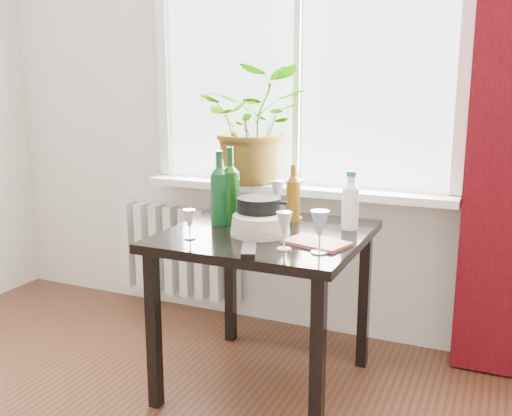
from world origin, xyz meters
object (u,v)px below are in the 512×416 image
at_px(wineglass_front_right, 284,231).
at_px(potted_plant, 256,125).
at_px(radiator, 179,251).
at_px(table, 266,251).
at_px(cleaning_bottle, 350,201).
at_px(wine_bottle_right, 230,185).
at_px(wineglass_far_right, 320,231).
at_px(plate_stack, 260,225).
at_px(wineglass_back_left, 277,197).
at_px(tv_remote, 249,250).
at_px(wine_bottle_left, 219,187).
at_px(cutting_board, 317,243).
at_px(fondue_pot, 259,214).
at_px(bottle_amber, 293,192).
at_px(wineglass_front_left, 190,224).
at_px(wineglass_back_center, 294,198).

bearing_deg(wineglass_front_right, potted_plant, 120.56).
relative_size(radiator, potted_plant, 1.26).
relative_size(table, cleaning_bottle, 3.25).
relative_size(wine_bottle_right, cleaning_bottle, 1.39).
bearing_deg(wineglass_far_right, plate_stack, 152.37).
bearing_deg(potted_plant, wineglass_back_left, -46.86).
relative_size(table, tv_remote, 4.59).
height_order(wine_bottle_left, cutting_board, wine_bottle_left).
bearing_deg(wineglass_front_right, fondue_pot, 132.35).
bearing_deg(radiator, wine_bottle_left, -44.91).
bearing_deg(wineglass_far_right, fondue_pot, 148.03).
distance_m(wine_bottle_right, cleaning_bottle, 0.55).
distance_m(table, cleaning_bottle, 0.44).
xyz_separation_m(wine_bottle_left, bottle_amber, (0.28, 0.21, -0.04)).
distance_m(wine_bottle_left, wine_bottle_right, 0.05).
relative_size(bottle_amber, cutting_board, 1.11).
bearing_deg(tv_remote, wineglass_back_left, 80.43).
bearing_deg(plate_stack, bottle_amber, 82.39).
distance_m(potted_plant, wine_bottle_left, 0.63).
relative_size(wine_bottle_left, wineglass_front_left, 2.75).
bearing_deg(wineglass_front_left, plate_stack, 37.74).
xyz_separation_m(potted_plant, wine_bottle_left, (0.07, -0.57, -0.25)).
relative_size(wine_bottle_left, fondue_pot, 1.57).
bearing_deg(cleaning_bottle, wineglass_front_left, -142.72).
xyz_separation_m(potted_plant, plate_stack, (0.32, -0.66, -0.38)).
bearing_deg(wineglass_back_center, cutting_board, -58.54).
distance_m(wineglass_far_right, wineglass_back_center, 0.60).
bearing_deg(potted_plant, wineglass_front_left, -84.94).
bearing_deg(tv_remote, plate_stack, 81.75).
bearing_deg(plate_stack, cleaning_bottle, 36.94).
bearing_deg(wine_bottle_left, fondue_pot, -10.47).
distance_m(wine_bottle_right, wineglass_back_center, 0.34).
bearing_deg(fondue_pot, plate_stack, -70.46).
relative_size(wineglass_back_left, plate_stack, 0.65).
distance_m(radiator, wineglass_front_left, 1.15).
height_order(wineglass_back_center, tv_remote, wineglass_back_center).
distance_m(wineglass_back_center, cutting_board, 0.48).
height_order(radiator, wineglass_front_left, wineglass_front_left).
xyz_separation_m(wineglass_back_left, wineglass_front_left, (-0.15, -0.61, -0.02)).
bearing_deg(wineglass_back_center, cleaning_bottle, -18.67).
xyz_separation_m(radiator, cutting_board, (1.12, -0.74, 0.37)).
bearing_deg(wineglass_back_center, table, -94.52).
xyz_separation_m(wine_bottle_right, tv_remote, (0.27, -0.39, -0.17)).
bearing_deg(cutting_board, wineglass_front_right, -126.75).
height_order(table, wineglass_far_right, wineglass_far_right).
bearing_deg(wine_bottle_left, wineglass_back_left, 65.61).
bearing_deg(wine_bottle_right, wineglass_back_center, 44.65).
distance_m(wineglass_back_center, plate_stack, 0.36).
distance_m(wine_bottle_left, wineglass_back_left, 0.38).
bearing_deg(wineglass_back_left, wineglass_far_right, -55.08).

